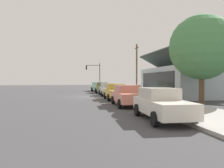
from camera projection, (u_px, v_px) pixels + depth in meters
name	position (u px, v px, depth m)	size (l,w,h in m)	color
ground_plane	(86.00, 97.00, 26.39)	(120.00, 120.00, 0.00)	#424244
sidewalk_curb	(133.00, 96.00, 27.32)	(60.00, 4.20, 0.16)	#A3A099
car_seafoam	(97.00, 86.00, 40.02)	(4.35, 2.01, 1.59)	#9ED1BC
car_olive	(102.00, 88.00, 34.40)	(4.37, 2.14, 1.59)	olive
car_silver	(108.00, 89.00, 28.62)	(4.66, 2.16, 1.59)	silver
car_mustard	(116.00, 91.00, 22.98)	(4.73, 2.10, 1.59)	gold
car_coral	(128.00, 95.00, 17.47)	(4.82, 2.15, 1.59)	#EA8C75
car_ivory	(161.00, 104.00, 11.36)	(4.87, 2.03, 1.59)	silver
storefront_building	(184.00, 81.00, 28.09)	(13.26, 7.41, 5.50)	#ADBCC6
shade_tree	(202.00, 47.00, 18.75)	(5.36, 5.36, 7.37)	brown
traffic_light_main	(94.00, 72.00, 44.23)	(0.37, 2.79, 5.20)	#383833
utility_pole_wooden	(137.00, 67.00, 35.16)	(1.80, 0.24, 7.50)	brown
fire_hydrant_red	(156.00, 102.00, 15.68)	(0.22, 0.22, 0.71)	red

